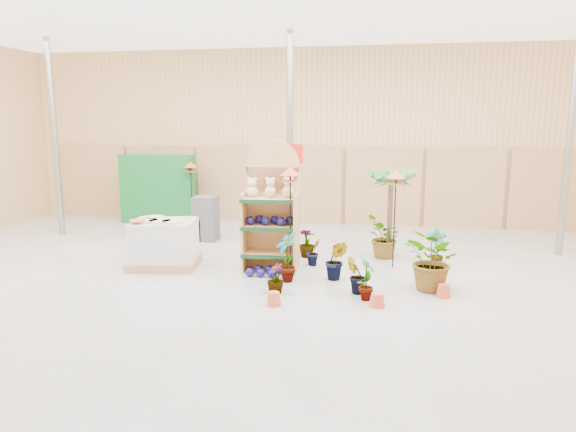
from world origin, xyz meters
name	(u,v)px	position (x,y,z in m)	size (l,w,h in m)	color
room	(264,149)	(0.00, 0.91, 2.21)	(15.20, 12.10, 4.70)	gray
display_shelf	(272,211)	(-0.01, 1.59, 1.07)	(1.02, 0.68, 2.34)	tan
teddy_bears	(272,189)	(0.01, 1.48, 1.48)	(0.86, 0.22, 0.36)	beige
gazing_balls_shelf	(270,220)	(-0.01, 1.46, 0.92)	(0.86, 0.29, 0.16)	#15105A
gazing_balls_floor	(265,271)	(-0.05, 1.13, 0.07)	(0.63, 0.39, 0.15)	#15105A
pallet_stack	(164,244)	(-2.00, 1.37, 0.43)	(1.35, 1.18, 0.90)	#A97C50
charcoal_planters	(202,222)	(-2.03, 3.54, 0.42)	(0.80, 0.50, 1.00)	#39393D
trellis_stock	(158,189)	(-3.80, 5.20, 0.90)	(2.00, 0.30, 1.80)	#116426
offer_sign	(291,175)	(0.10, 2.98, 1.57)	(0.50, 0.08, 2.20)	gray
bird_table_front	(290,175)	(0.39, 1.22, 1.76)	(0.34, 0.34, 1.90)	black
bird_table_right	(396,178)	(2.18, 2.01, 1.66)	(0.34, 0.34, 1.80)	black
bird_table_back	(191,167)	(-2.79, 4.96, 1.53)	(0.34, 0.34, 1.65)	black
palm	(391,178)	(2.11, 2.82, 1.57)	(0.70, 0.70, 1.83)	brown
potted_plant_0	(287,257)	(0.39, 0.86, 0.43)	(0.45, 0.31, 0.86)	#37742D
potted_plant_1	(336,260)	(1.20, 1.09, 0.34)	(0.38, 0.30, 0.69)	#37742D
potted_plant_4	(437,248)	(2.96, 2.19, 0.36)	(0.38, 0.26, 0.72)	#37742D
potted_plant_5	(314,252)	(0.72, 1.91, 0.26)	(0.28, 0.23, 0.51)	#37742D
potted_plant_6	(385,237)	(2.02, 2.64, 0.42)	(0.75, 0.65, 0.84)	#37742D
potted_plant_7	(275,278)	(0.32, 0.25, 0.24)	(0.27, 0.27, 0.48)	#37742D
potted_plant_8	(366,278)	(1.73, 0.14, 0.35)	(0.37, 0.25, 0.71)	#37742D
potted_plant_9	(356,275)	(1.56, 0.42, 0.30)	(0.33, 0.26, 0.59)	#37742D
potted_plant_10	(434,261)	(2.76, 0.77, 0.50)	(0.90, 0.78, 1.00)	#37742D
potted_plant_11	(307,243)	(0.51, 2.48, 0.29)	(0.32, 0.32, 0.58)	#37742D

